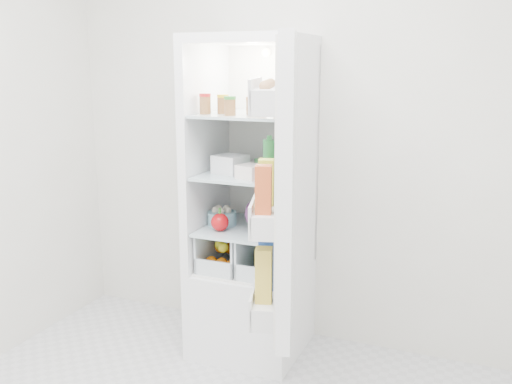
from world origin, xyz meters
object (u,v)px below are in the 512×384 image
at_px(refrigerator, 254,238).
at_px(fridge_door, 281,194).
at_px(mushroom_bowl, 222,218).
at_px(red_cabbage, 262,214).

bearing_deg(refrigerator, fridge_door, -57.98).
relative_size(mushroom_bowl, fridge_door, 0.13).
bearing_deg(refrigerator, red_cabbage, -47.99).
relative_size(refrigerator, red_cabbage, 9.44).
height_order(mushroom_bowl, fridge_door, fridge_door).
xyz_separation_m(mushroom_bowl, fridge_door, (0.56, -0.54, 0.31)).
distance_m(red_cabbage, fridge_door, 0.66).
distance_m(mushroom_bowl, fridge_door, 0.83).
distance_m(refrigerator, red_cabbage, 0.22).
bearing_deg(fridge_door, mushroom_bowl, 28.49).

